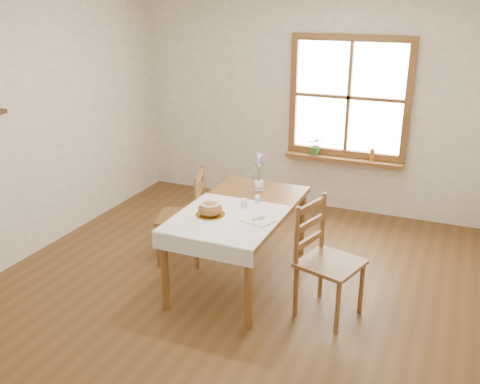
% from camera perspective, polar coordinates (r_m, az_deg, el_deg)
% --- Properties ---
extents(ground, '(5.00, 5.00, 0.00)m').
position_cam_1_polar(ground, '(5.07, -1.36, -10.69)').
color(ground, brown).
rests_on(ground, ground).
extents(room_walls, '(4.60, 5.10, 2.65)m').
position_cam_1_polar(room_walls, '(4.44, -1.54, 8.57)').
color(room_walls, white).
rests_on(room_walls, ground).
extents(window, '(1.46, 0.08, 1.46)m').
position_cam_1_polar(window, '(6.65, 11.55, 9.86)').
color(window, brown).
rests_on(window, ground).
extents(window_sill, '(1.46, 0.20, 0.05)m').
position_cam_1_polar(window_sill, '(6.76, 10.98, 3.43)').
color(window_sill, brown).
rests_on(window_sill, ground).
extents(dining_table, '(0.90, 1.60, 0.75)m').
position_cam_1_polar(dining_table, '(5.01, -0.00, -2.52)').
color(dining_table, brown).
rests_on(dining_table, ground).
extents(table_linen, '(0.91, 0.99, 0.01)m').
position_cam_1_polar(table_linen, '(4.72, -1.45, -2.83)').
color(table_linen, silver).
rests_on(table_linen, dining_table).
extents(chair_left, '(0.59, 0.58, 0.98)m').
position_cam_1_polar(chair_left, '(5.49, -6.36, -2.54)').
color(chair_left, brown).
rests_on(chair_left, ground).
extents(chair_right, '(0.61, 0.59, 1.01)m').
position_cam_1_polar(chair_right, '(4.58, 9.64, -7.35)').
color(chair_right, brown).
rests_on(chair_right, ground).
extents(bread_plate, '(0.30, 0.30, 0.01)m').
position_cam_1_polar(bread_plate, '(4.77, -3.17, -2.44)').
color(bread_plate, white).
rests_on(bread_plate, table_linen).
extents(bread_loaf, '(0.22, 0.22, 0.12)m').
position_cam_1_polar(bread_loaf, '(4.74, -3.19, -1.69)').
color(bread_loaf, olive).
rests_on(bread_loaf, bread_plate).
extents(egg_napkin, '(0.31, 0.29, 0.01)m').
position_cam_1_polar(egg_napkin, '(4.66, 1.96, -3.00)').
color(egg_napkin, silver).
rests_on(egg_napkin, table_linen).
extents(eggs, '(0.24, 0.23, 0.04)m').
position_cam_1_polar(eggs, '(4.65, 1.96, -2.69)').
color(eggs, white).
rests_on(eggs, egg_napkin).
extents(salt_shaker, '(0.07, 0.07, 0.10)m').
position_cam_1_polar(salt_shaker, '(4.91, 0.42, -1.18)').
color(salt_shaker, white).
rests_on(salt_shaker, table_linen).
extents(pepper_shaker, '(0.06, 0.06, 0.09)m').
position_cam_1_polar(pepper_shaker, '(5.01, 1.88, -0.77)').
color(pepper_shaker, white).
rests_on(pepper_shaker, table_linen).
extents(flower_vase, '(0.09, 0.09, 0.10)m').
position_cam_1_polar(flower_vase, '(5.38, 2.02, 0.63)').
color(flower_vase, white).
rests_on(flower_vase, dining_table).
extents(lavender_bouquet, '(0.16, 0.16, 0.29)m').
position_cam_1_polar(lavender_bouquet, '(5.32, 2.05, 2.61)').
color(lavender_bouquet, '#7662AD').
rests_on(lavender_bouquet, flower_vase).
extents(potted_plant, '(0.21, 0.24, 0.18)m').
position_cam_1_polar(potted_plant, '(6.80, 8.11, 4.75)').
color(potted_plant, '#326F2C').
rests_on(potted_plant, window_sill).
extents(amber_bottle, '(0.06, 0.06, 0.16)m').
position_cam_1_polar(amber_bottle, '(6.67, 13.92, 3.92)').
color(amber_bottle, '#B16C20').
rests_on(amber_bottle, window_sill).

